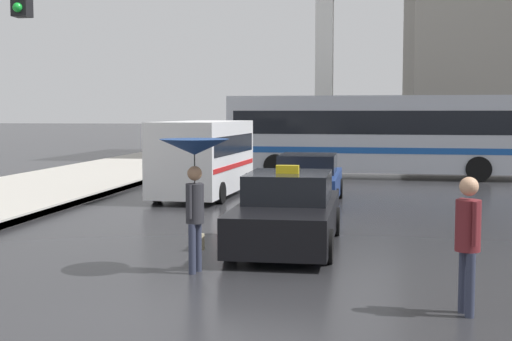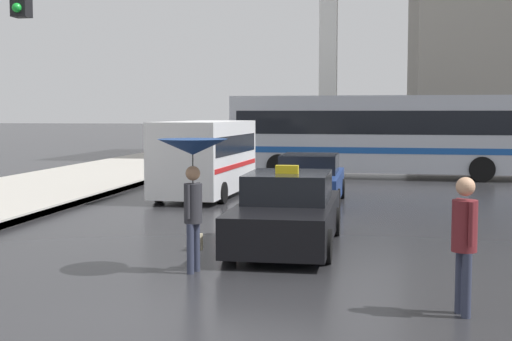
% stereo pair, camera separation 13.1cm
% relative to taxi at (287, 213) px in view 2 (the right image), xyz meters
% --- Properties ---
extents(ground_plane, '(300.00, 300.00, 0.00)m').
position_rel_taxi_xyz_m(ground_plane, '(-1.11, -5.95, -0.66)').
color(ground_plane, '#262628').
extents(taxi, '(1.91, 4.60, 1.59)m').
position_rel_taxi_xyz_m(taxi, '(0.00, 0.00, 0.00)').
color(taxi, black).
rests_on(taxi, ground_plane).
extents(sedan_red, '(1.91, 4.59, 1.40)m').
position_rel_taxi_xyz_m(sedan_red, '(-0.18, 6.63, -0.01)').
color(sedan_red, navy).
rests_on(sedan_red, ground_plane).
extents(ambulance_van, '(2.30, 5.29, 2.34)m').
position_rel_taxi_xyz_m(ambulance_van, '(-3.50, 7.74, 0.64)').
color(ambulance_van, white).
rests_on(ambulance_van, ground_plane).
extents(city_bus, '(11.56, 3.05, 3.26)m').
position_rel_taxi_xyz_m(city_bus, '(1.68, 15.31, 1.15)').
color(city_bus, '#B2B7C1').
rests_on(city_bus, ground_plane).
extents(pedestrian_with_umbrella, '(1.14, 1.14, 2.18)m').
position_rel_taxi_xyz_m(pedestrian_with_umbrella, '(-1.23, -2.52, 1.15)').
color(pedestrian_with_umbrella, '#2D3347').
rests_on(pedestrian_with_umbrella, ground_plane).
extents(pedestrian_man, '(0.40, 0.47, 1.79)m').
position_rel_taxi_xyz_m(pedestrian_man, '(2.82, -4.36, 0.42)').
color(pedestrian_man, '#2D3347').
rests_on(pedestrian_man, ground_plane).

